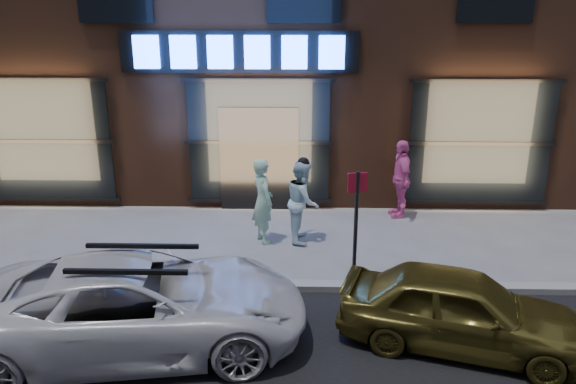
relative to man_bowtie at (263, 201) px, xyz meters
The scene contains 8 objects.
ground 2.21m from the man_bowtie, 95.71° to the right, with size 90.00×90.00×0.00m, color slate.
curb 2.18m from the man_bowtie, 95.71° to the right, with size 60.00×0.25×0.12m, color gray.
man_bowtie is the anchor object (origin of this frame).
man_cap 0.81m from the man_bowtie, ahead, with size 0.81×0.63×1.67m, color white.
passerby 3.35m from the man_bowtie, 26.78° to the left, with size 1.03×0.43×1.76m, color pink.
white_suv 3.98m from the man_bowtie, 111.91° to the right, with size 2.15×4.67×1.30m, color silver.
gold_sedan 4.68m from the man_bowtie, 50.22° to the right, with size 1.35×3.35×1.14m, color olive.
sign_post 2.57m from the man_bowtie, 49.08° to the right, with size 0.33×0.11×2.06m.
Camera 1 is at (0.95, -8.48, 4.61)m, focal length 35.00 mm.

